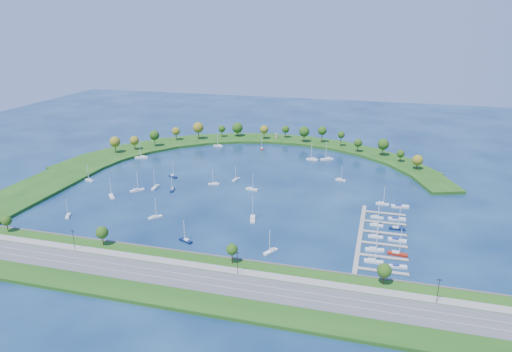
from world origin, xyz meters
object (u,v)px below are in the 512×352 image
(docked_boat_9, at_px, (397,219))
(docked_boat_10, at_px, (382,203))
(docked_boat_4, at_px, (375,236))
(moored_boat_4, at_px, (172,189))
(moored_boat_14, at_px, (341,179))
(docked_boat_11, at_px, (400,206))
(docked_boat_1, at_px, (397,266))
(moored_boat_15, at_px, (186,240))
(docked_boat_8, at_px, (377,217))
(moored_boat_9, at_px, (271,251))
(moored_boat_3, at_px, (219,145))
(moored_boat_8, at_px, (112,196))
(moored_boat_5, at_px, (142,157))
(moored_boat_13, at_px, (253,218))
(harbor_tower, at_px, (277,136))
(moored_boat_12, at_px, (262,148))
(moored_boat_17, at_px, (68,215))
(docked_boat_6, at_px, (376,224))
(moored_boat_7, at_px, (236,179))
(moored_boat_2, at_px, (155,217))
(docked_boat_5, at_px, (397,240))
(moored_boat_6, at_px, (214,183))
(moored_boat_19, at_px, (173,176))
(docked_boat_0, at_px, (373,261))
(moored_boat_16, at_px, (155,187))
(docked_boat_2, at_px, (374,249))
(moored_boat_1, at_px, (327,159))
(moored_boat_0, at_px, (252,189))
(moored_boat_11, at_px, (312,159))
(docked_boat_3, at_px, (397,253))
(moored_boat_10, at_px, (137,190))
(docked_boat_7, at_px, (397,228))

(docked_boat_9, distance_m, docked_boat_10, 22.12)
(docked_boat_4, bearing_deg, moored_boat_4, 161.48)
(moored_boat_14, distance_m, docked_boat_10, 46.31)
(moored_boat_4, xyz_separation_m, docked_boat_11, (139.77, 10.08, -0.12))
(docked_boat_1, bearing_deg, moored_boat_15, 173.18)
(docked_boat_8, bearing_deg, moored_boat_9, -127.16)
(moored_boat_3, xyz_separation_m, moored_boat_8, (-22.79, -130.40, 0.01))
(moored_boat_5, distance_m, docked_boat_9, 204.33)
(moored_boat_13, bearing_deg, harbor_tower, -6.56)
(moored_boat_12, xyz_separation_m, moored_boat_17, (-67.95, -164.10, 0.02))
(docked_boat_6, bearing_deg, docked_boat_4, -87.08)
(moored_boat_4, relative_size, moored_boat_7, 0.99)
(docked_boat_8, bearing_deg, harbor_tower, 124.98)
(moored_boat_2, distance_m, docked_boat_9, 132.74)
(moored_boat_7, distance_m, docked_boat_8, 102.45)
(harbor_tower, distance_m, docked_boat_5, 205.42)
(moored_boat_6, height_order, docked_boat_11, moored_boat_6)
(moored_boat_19, bearing_deg, harbor_tower, 99.84)
(docked_boat_0, bearing_deg, moored_boat_6, 143.76)
(moored_boat_3, bearing_deg, moored_boat_8, 85.01)
(moored_boat_16, bearing_deg, moored_boat_5, -144.86)
(harbor_tower, height_order, moored_boat_13, moored_boat_13)
(docked_boat_6, relative_size, docked_boat_9, 1.09)
(moored_boat_17, distance_m, docked_boat_1, 176.32)
(moored_boat_17, bearing_deg, harbor_tower, -46.56)
(moored_boat_2, bearing_deg, moored_boat_4, 52.77)
(moored_boat_9, distance_m, docked_boat_8, 71.96)
(docked_boat_2, bearing_deg, moored_boat_5, 141.04)
(docked_boat_8, relative_size, docked_boat_11, 1.01)
(moored_boat_1, height_order, moored_boat_16, moored_boat_1)
(docked_boat_6, height_order, docked_boat_8, docked_boat_6)
(moored_boat_5, distance_m, moored_boat_12, 98.14)
(moored_boat_0, height_order, moored_boat_14, moored_boat_0)
(docked_boat_9, bearing_deg, docked_boat_6, -142.37)
(moored_boat_9, xyz_separation_m, moored_boat_15, (-43.21, -0.14, -0.01))
(docked_boat_4, bearing_deg, docked_boat_8, 86.55)
(moored_boat_11, relative_size, docked_boat_2, 1.04)
(moored_boat_5, relative_size, moored_boat_12, 1.54)
(moored_boat_3, relative_size, docked_boat_3, 0.93)
(moored_boat_5, xyz_separation_m, moored_boat_11, (130.10, 30.57, -0.04))
(moored_boat_10, distance_m, moored_boat_15, 81.67)
(docked_boat_2, bearing_deg, docked_boat_8, 82.00)
(moored_boat_11, xyz_separation_m, docked_boat_7, (62.20, -112.53, -0.04))
(harbor_tower, xyz_separation_m, moored_boat_13, (26.59, -172.63, -3.35))
(moored_boat_12, bearing_deg, moored_boat_19, 131.55)
(moored_boat_16, xyz_separation_m, moored_boat_19, (1.70, 22.99, -0.03))
(moored_boat_0, distance_m, moored_boat_7, 22.05)
(moored_boat_8, xyz_separation_m, moored_boat_9, (111.18, -42.92, -0.03))
(docked_boat_8, bearing_deg, moored_boat_7, 160.83)
(harbor_tower, relative_size, docked_boat_3, 0.34)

